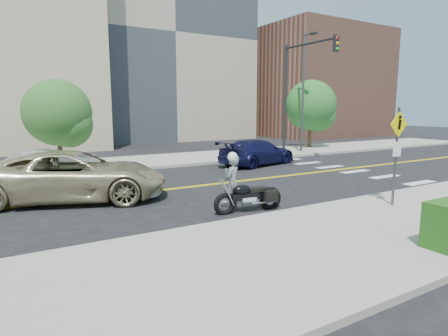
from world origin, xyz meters
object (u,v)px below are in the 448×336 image
object	(u,v)px
motorcycle	(249,190)
parked_car_blue	(257,152)
pedestrian_sign	(397,147)
motorcyclist	(232,182)
suv	(74,176)
parked_car_silver	(56,168)

from	to	relation	value
motorcycle	parked_car_blue	world-z (taller)	parked_car_blue
pedestrian_sign	parked_car_blue	bearing A→B (deg)	79.18
motorcyclist	suv	distance (m)	5.52
motorcyclist	parked_car_silver	distance (m)	7.89
pedestrian_sign	motorcyclist	size ratio (longest dim) A/B	1.65
motorcyclist	parked_car_silver	size ratio (longest dim) A/B	0.40
motorcyclist	pedestrian_sign	bearing A→B (deg)	115.86
motorcycle	parked_car_silver	world-z (taller)	parked_car_silver
motorcycle	parked_car_blue	distance (m)	9.69
pedestrian_sign	suv	xyz separation A→B (m)	(-8.31, 6.32, -1.11)
parked_car_silver	parked_car_blue	world-z (taller)	parked_car_silver
motorcyclist	parked_car_blue	size ratio (longest dim) A/B	0.37
motorcyclist	suv	world-z (taller)	motorcyclist
suv	parked_car_blue	bearing A→B (deg)	-50.82
pedestrian_sign	parked_car_blue	size ratio (longest dim) A/B	0.61
pedestrian_sign	parked_car_silver	bearing A→B (deg)	133.09
motorcycle	suv	bearing A→B (deg)	140.95
pedestrian_sign	parked_car_silver	xyz separation A→B (m)	(-8.56, 9.15, -1.22)
suv	parked_car_silver	bearing A→B (deg)	25.11
parked_car_silver	motorcycle	bearing A→B (deg)	-155.28
motorcyclist	suv	size ratio (longest dim) A/B	0.30
motorcyclist	parked_car_blue	xyz separation A→B (m)	(6.23, 7.38, -0.19)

